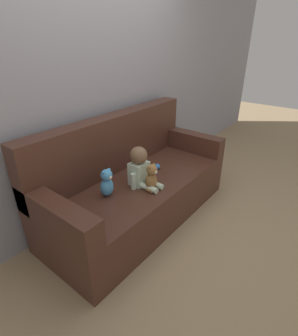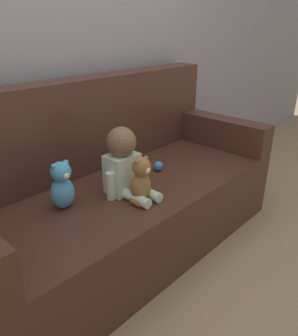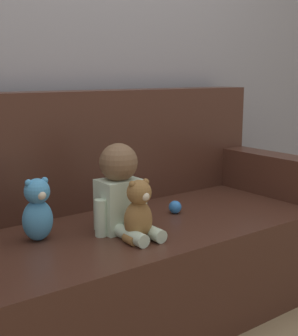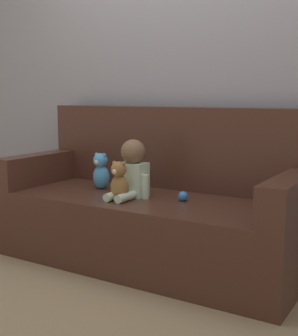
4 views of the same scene
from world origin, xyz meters
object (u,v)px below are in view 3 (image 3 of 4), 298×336
at_px(couch, 119,241).
at_px(person_baby, 121,192).
at_px(toy_ball, 175,207).
at_px(plush_toy_side, 38,210).
at_px(teddy_bear_brown, 139,212).

distance_m(couch, person_baby, 0.32).
relative_size(person_baby, toy_ball, 6.05).
relative_size(couch, toy_ball, 32.78).
bearing_deg(person_baby, plush_toy_side, 163.00).
bearing_deg(teddy_bear_brown, couch, 72.78).
xyz_separation_m(plush_toy_side, toy_ball, (0.68, -0.04, -0.10)).
height_order(couch, person_baby, couch).
relative_size(couch, plush_toy_side, 7.90).
bearing_deg(teddy_bear_brown, person_baby, 87.47).
height_order(couch, teddy_bear_brown, couch).
bearing_deg(person_baby, couch, 60.80).
xyz_separation_m(teddy_bear_brown, plush_toy_side, (-0.32, 0.24, 0.01)).
relative_size(person_baby, teddy_bear_brown, 1.50).
relative_size(couch, person_baby, 5.41).
distance_m(couch, teddy_bear_brown, 0.37).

